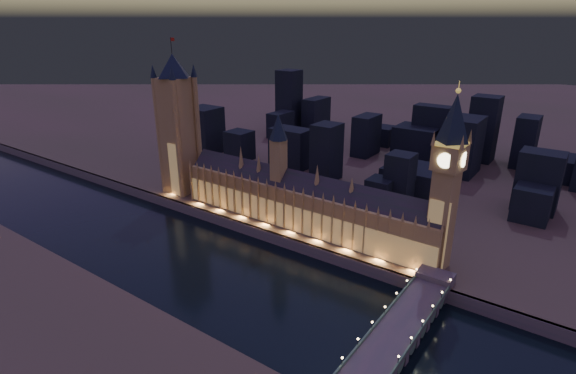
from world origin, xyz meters
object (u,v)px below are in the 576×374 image
Objects in this scene: palace_of_westminster at (301,201)px; westminster_bridge at (401,330)px; elizabeth_tower at (448,170)px; victoria_tower at (178,119)px.

westminster_bridge is (102.38, -65.19, -20.39)m from palace_of_westminster.
westminster_bridge is at bearing -85.31° from elizabeth_tower.
westminster_bridge is at bearing -32.48° from palace_of_westminster.
victoria_tower is at bearing 180.00° from elizabeth_tower.
palace_of_westminster is 1.86× the size of elizabeth_tower.
westminster_bridge is (5.36, -65.37, -62.54)m from elizabeth_tower.
elizabeth_tower is at bearing 94.69° from westminster_bridge.
elizabeth_tower is (97.02, 0.18, 42.15)m from palace_of_westminster.
victoria_tower is at bearing 163.69° from westminster_bridge.
palace_of_westminster is at bearing 147.52° from westminster_bridge.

